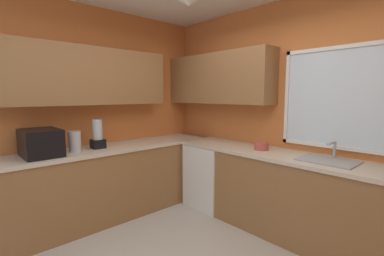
% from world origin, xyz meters
% --- Properties ---
extents(room_shell, '(4.07, 3.50, 2.76)m').
position_xyz_m(room_shell, '(-0.38, 0.47, 1.80)').
color(room_shell, '#D17238').
rests_on(room_shell, ground_plane).
extents(counter_run_left, '(0.65, 3.11, 0.92)m').
position_xyz_m(counter_run_left, '(-1.66, 0.00, 0.46)').
color(counter_run_left, olive).
rests_on(counter_run_left, ground_plane).
extents(counter_run_back, '(3.16, 0.65, 0.92)m').
position_xyz_m(counter_run_back, '(0.21, 1.38, 0.46)').
color(counter_run_back, olive).
rests_on(counter_run_back, ground_plane).
extents(dishwasher, '(0.60, 0.60, 0.87)m').
position_xyz_m(dishwasher, '(-1.00, 1.35, 0.44)').
color(dishwasher, white).
rests_on(dishwasher, ground_plane).
extents(microwave, '(0.48, 0.36, 0.29)m').
position_xyz_m(microwave, '(-1.66, -0.65, 1.06)').
color(microwave, black).
rests_on(microwave, counter_run_left).
extents(kettle, '(0.14, 0.14, 0.24)m').
position_xyz_m(kettle, '(-1.64, -0.30, 1.04)').
color(kettle, '#B7B7BC').
rests_on(kettle, counter_run_left).
extents(sink_assembly, '(0.52, 0.40, 0.19)m').
position_xyz_m(sink_assembly, '(0.53, 1.39, 0.93)').
color(sink_assembly, '#9EA0A5').
rests_on(sink_assembly, counter_run_back).
extents(bowl, '(0.17, 0.17, 0.09)m').
position_xyz_m(bowl, '(-0.24, 1.38, 0.96)').
color(bowl, '#B74C42').
rests_on(bowl, counter_run_back).
extents(blender_appliance, '(0.15, 0.15, 0.36)m').
position_xyz_m(blender_appliance, '(-1.66, -0.02, 1.08)').
color(blender_appliance, black).
rests_on(blender_appliance, counter_run_left).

